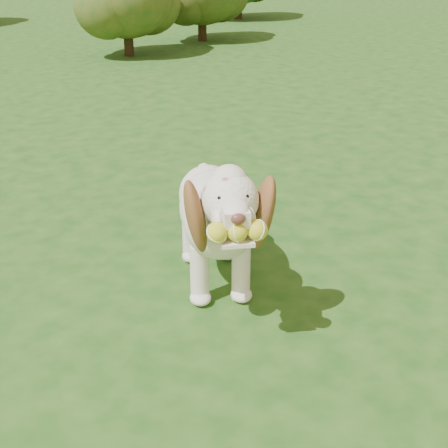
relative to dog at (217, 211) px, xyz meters
name	(u,v)px	position (x,y,z in m)	size (l,w,h in m)	color
ground	(138,324)	(-0.52, -0.18, -0.47)	(80.00, 80.00, 0.00)	#164112
dog	(217,211)	(0.00, 0.00, 0.00)	(0.71, 1.33, 0.88)	silver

